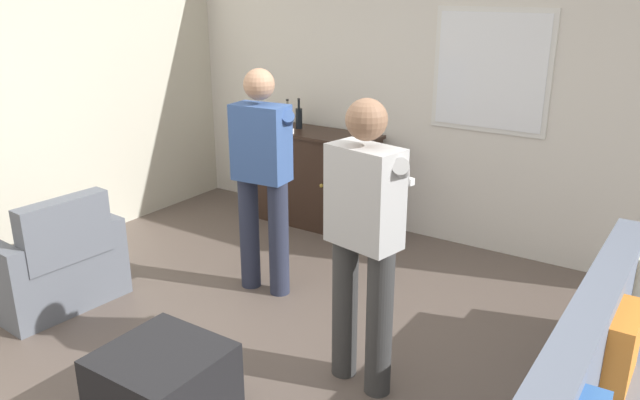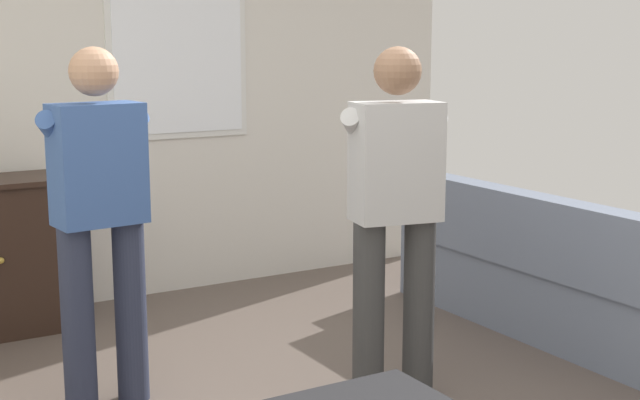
% 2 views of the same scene
% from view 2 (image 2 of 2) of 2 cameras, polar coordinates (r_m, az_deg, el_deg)
% --- Properties ---
extents(wall_back_with_window, '(5.20, 0.15, 2.80)m').
position_cam_2_polar(wall_back_with_window, '(5.94, -13.58, 7.04)').
color(wall_back_with_window, silver).
rests_on(wall_back_with_window, ground).
extents(couch, '(0.57, 2.59, 0.85)m').
position_cam_2_polar(couch, '(5.27, 15.55, -5.22)').
color(couch, slate).
rests_on(couch, ground).
extents(person_standing_left, '(0.56, 0.49, 1.68)m').
position_cam_2_polar(person_standing_left, '(4.19, -13.96, -0.69)').
color(person_standing_left, '#282D42').
rests_on(person_standing_left, ground).
extents(person_standing_right, '(0.55, 0.51, 1.68)m').
position_cam_2_polar(person_standing_right, '(4.16, 4.79, -0.50)').
color(person_standing_right, '#383838').
rests_on(person_standing_right, ground).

